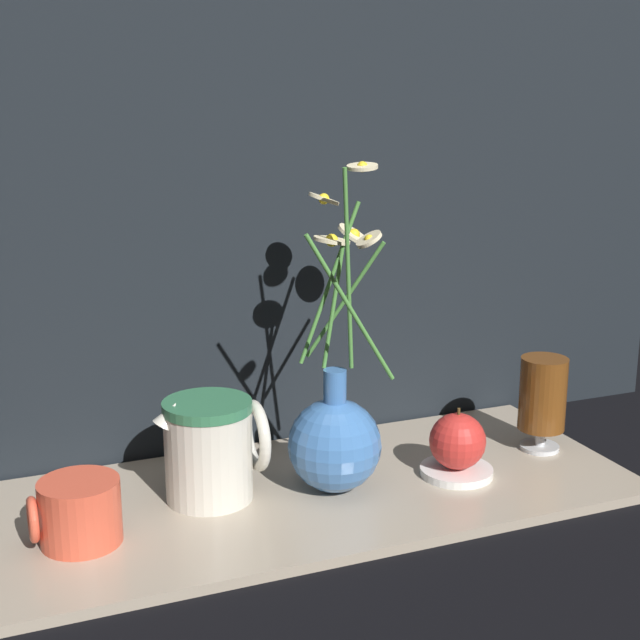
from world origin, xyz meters
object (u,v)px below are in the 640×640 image
Objects in this scene: vase_with_flowers at (335,436)px; orange_fruit at (458,441)px; yellow_mug at (78,512)px; ceramic_pitcher at (211,445)px; tea_glass at (543,396)px.

vase_with_flowers is 5.00× the size of orange_fruit.
yellow_mug is 0.17m from ceramic_pitcher.
orange_fruit is (0.16, -0.02, -0.02)m from vase_with_flowers.
vase_with_flowers is 0.15m from ceramic_pitcher.
yellow_mug is at bearing -179.95° from orange_fruit.
tea_glass reaches higher than yellow_mug.
ceramic_pitcher reaches higher than tea_glass.
ceramic_pitcher is at bearing 169.99° from orange_fruit.
vase_with_flowers is 0.31m from tea_glass.
vase_with_flowers reaches higher than ceramic_pitcher.
orange_fruit is at bearing -10.01° from ceramic_pitcher.
vase_with_flowers is 3.01× the size of ceramic_pitcher.
ceramic_pitcher is 0.31m from orange_fruit.
tea_glass reaches higher than orange_fruit.
ceramic_pitcher is 0.45m from tea_glass.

